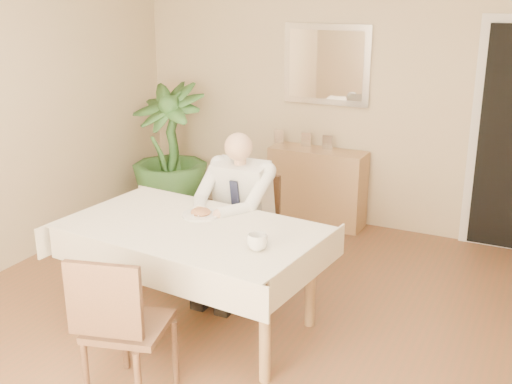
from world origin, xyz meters
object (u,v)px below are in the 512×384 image
at_px(dining_table, 192,238).
at_px(sideboard, 317,187).
at_px(chair_near, 119,321).
at_px(potted_palm, 169,151).
at_px(chair_far, 250,222).
at_px(coffee_mug, 257,242).
at_px(seated_man, 233,208).

bearing_deg(dining_table, sideboard, 94.63).
height_order(chair_near, sideboard, chair_near).
bearing_deg(potted_palm, dining_table, -53.02).
bearing_deg(chair_far, dining_table, -97.36).
xyz_separation_m(chair_far, potted_palm, (-1.40, 0.98, 0.20)).
distance_m(coffee_mug, potted_palm, 2.82).
xyz_separation_m(dining_table, coffee_mug, (0.57, -0.16, 0.13)).
distance_m(chair_near, coffee_mug, 0.93).
bearing_deg(chair_near, dining_table, 80.23).
bearing_deg(coffee_mug, dining_table, 164.26).
distance_m(dining_table, chair_near, 0.91).
relative_size(dining_table, chair_far, 2.12).
xyz_separation_m(dining_table, seated_man, (0.00, 0.59, 0.02)).
height_order(coffee_mug, potted_palm, potted_palm).
xyz_separation_m(dining_table, chair_far, (-0.00, 0.88, -0.19)).
xyz_separation_m(dining_table, potted_palm, (-1.40, 1.86, 0.01)).
xyz_separation_m(seated_man, coffee_mug, (0.57, -0.75, 0.11)).
xyz_separation_m(coffee_mug, potted_palm, (-1.97, 2.02, -0.13)).
bearing_deg(chair_far, potted_palm, 137.61).
xyz_separation_m(seated_man, sideboard, (0.04, 1.68, -0.31)).
relative_size(dining_table, chair_near, 2.00).
distance_m(sideboard, potted_palm, 1.53).
xyz_separation_m(chair_near, seated_man, (-0.07, 1.48, 0.18)).
height_order(dining_table, sideboard, same).
bearing_deg(seated_man, dining_table, -90.00).
height_order(dining_table, seated_man, seated_man).
xyz_separation_m(chair_near, potted_palm, (-1.47, 2.75, 0.16)).
bearing_deg(sideboard, chair_far, -90.40).
bearing_deg(chair_near, potted_palm, 103.92).
bearing_deg(chair_near, seated_man, 78.47).
height_order(chair_far, seated_man, seated_man).
bearing_deg(sideboard, dining_table, -89.78).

